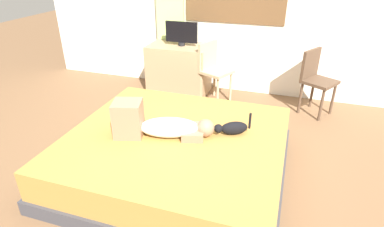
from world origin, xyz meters
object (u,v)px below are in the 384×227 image
(chair_by_desk, at_px, (213,67))
(tv_monitor, at_px, (182,33))
(cat, at_px, (232,128))
(cup, at_px, (206,42))
(bed, at_px, (176,154))
(chair_spare, at_px, (315,77))
(desk, at_px, (179,69))
(person_lying, at_px, (159,124))

(chair_by_desk, bearing_deg, tv_monitor, 163.20)
(cat, bearing_deg, cup, 112.79)
(bed, bearing_deg, cup, 98.08)
(cat, height_order, chair_spare, chair_spare)
(desk, height_order, chair_spare, chair_spare)
(bed, bearing_deg, tv_monitor, 107.98)
(person_lying, bearing_deg, chair_spare, 52.86)
(person_lying, height_order, chair_by_desk, chair_by_desk)
(tv_monitor, relative_size, chair_spare, 0.56)
(person_lying, xyz_separation_m, chair_spare, (1.43, 1.88, -0.03))
(person_lying, height_order, tv_monitor, tv_monitor)
(person_lying, height_order, chair_spare, chair_spare)
(person_lying, distance_m, cat, 0.70)
(person_lying, distance_m, cup, 2.16)
(tv_monitor, bearing_deg, bed, -72.02)
(tv_monitor, distance_m, cup, 0.39)
(chair_by_desk, bearing_deg, person_lying, -91.21)
(bed, distance_m, person_lying, 0.36)
(person_lying, xyz_separation_m, tv_monitor, (-0.49, 2.00, 0.38))
(bed, distance_m, tv_monitor, 2.17)
(desk, bearing_deg, bed, -70.75)
(chair_spare, bearing_deg, cat, -115.01)
(cat, relative_size, chair_spare, 0.38)
(cat, relative_size, chair_by_desk, 0.38)
(tv_monitor, xyz_separation_m, cup, (0.33, 0.15, -0.14))
(chair_by_desk, bearing_deg, bed, -86.52)
(desk, bearing_deg, tv_monitor, -0.00)
(cat, distance_m, chair_by_desk, 1.72)
(bed, distance_m, cat, 0.61)
(tv_monitor, relative_size, chair_by_desk, 0.56)
(bed, relative_size, chair_spare, 2.42)
(desk, bearing_deg, cat, -56.07)
(cat, height_order, cup, cup)
(cat, bearing_deg, person_lying, -160.74)
(bed, xyz_separation_m, person_lying, (-0.15, -0.04, 0.33))
(chair_spare, bearing_deg, bed, -124.80)
(cup, relative_size, chair_by_desk, 0.09)
(desk, distance_m, chair_by_desk, 0.61)
(cat, distance_m, tv_monitor, 2.15)
(tv_monitor, relative_size, cup, 6.28)
(bed, relative_size, cup, 27.15)
(cup, xyz_separation_m, chair_by_desk, (0.19, -0.31, -0.27))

